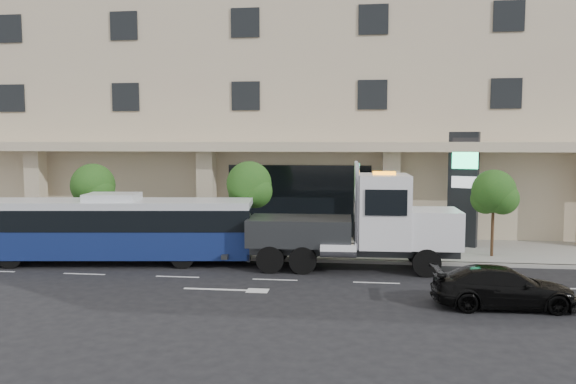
{
  "coord_description": "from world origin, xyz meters",
  "views": [
    {
      "loc": [
        3.15,
        -23.17,
        5.54
      ],
      "look_at": [
        0.1,
        2.0,
        3.19
      ],
      "focal_mm": 35.0,
      "sensor_mm": 36.0,
      "label": 1
    }
  ],
  "objects_px": {
    "tow_truck": "(362,226)",
    "black_sedan": "(503,287)",
    "city_bus": "(113,228)",
    "signage_pylon": "(463,189)"
  },
  "relations": [
    {
      "from": "city_bus",
      "to": "black_sedan",
      "type": "distance_m",
      "value": 16.51
    },
    {
      "from": "signage_pylon",
      "to": "city_bus",
      "type": "bearing_deg",
      "value": -139.79
    },
    {
      "from": "black_sedan",
      "to": "signage_pylon",
      "type": "height_order",
      "value": "signage_pylon"
    },
    {
      "from": "city_bus",
      "to": "signage_pylon",
      "type": "distance_m",
      "value": 17.14
    },
    {
      "from": "city_bus",
      "to": "black_sedan",
      "type": "xyz_separation_m",
      "value": [
        15.74,
        -4.88,
        -0.93
      ]
    },
    {
      "from": "city_bus",
      "to": "signage_pylon",
      "type": "xyz_separation_m",
      "value": [
        16.25,
        5.26,
        1.49
      ]
    },
    {
      "from": "city_bus",
      "to": "black_sedan",
      "type": "height_order",
      "value": "city_bus"
    },
    {
      "from": "black_sedan",
      "to": "signage_pylon",
      "type": "relative_size",
      "value": 0.8
    },
    {
      "from": "tow_truck",
      "to": "black_sedan",
      "type": "xyz_separation_m",
      "value": [
        4.61,
        -4.97,
        -1.23
      ]
    },
    {
      "from": "tow_truck",
      "to": "black_sedan",
      "type": "distance_m",
      "value": 6.89
    }
  ]
}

